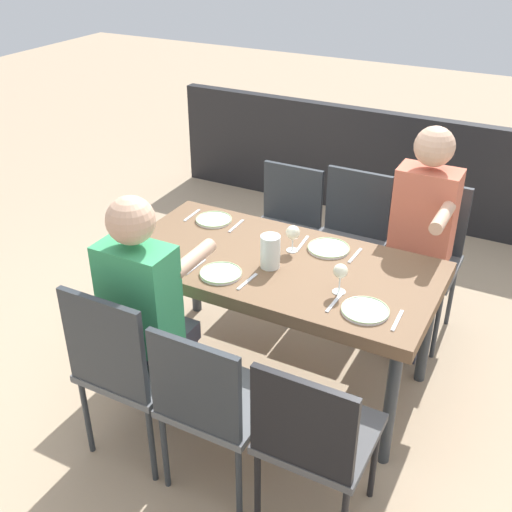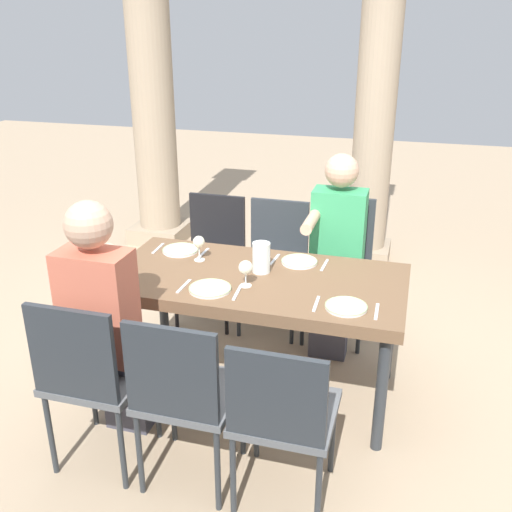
{
  "view_description": "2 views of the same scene",
  "coord_description": "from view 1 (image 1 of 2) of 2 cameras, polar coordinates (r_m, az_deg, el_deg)",
  "views": [
    {
      "loc": [
        -1.2,
        2.52,
        2.36
      ],
      "look_at": [
        0.11,
        0.04,
        0.76
      ],
      "focal_mm": 43.75,
      "sensor_mm": 36.0,
      "label": 1
    },
    {
      "loc": [
        0.8,
        -2.82,
        2.08
      ],
      "look_at": [
        -0.02,
        0.06,
        0.84
      ],
      "focal_mm": 40.58,
      "sensor_mm": 36.0,
      "label": 2
    }
  ],
  "objects": [
    {
      "name": "fork_2",
      "position": [
        3.05,
        -0.8,
        -2.35
      ],
      "size": [
        0.03,
        0.17,
        0.01
      ],
      "primitive_type": "cube",
      "rotation": [
        0.0,
        0.0,
        -0.08
      ],
      "color": "silver",
      "rests_on": "dining_table"
    },
    {
      "name": "chair_mid_north",
      "position": [
        2.73,
        -4.09,
        -12.92
      ],
      "size": [
        0.44,
        0.44,
        0.9
      ],
      "color": "#5B5E61",
      "rests_on": "ground"
    },
    {
      "name": "spoon_2",
      "position": [
        3.18,
        -5.56,
        -1.01
      ],
      "size": [
        0.02,
        0.17,
        0.01
      ],
      "primitive_type": "cube",
      "rotation": [
        0.0,
        0.0,
        -0.05
      ],
      "color": "silver",
      "rests_on": "dining_table"
    },
    {
      "name": "dining_table",
      "position": [
        3.26,
        1.97,
        -1.51
      ],
      "size": [
        1.65,
        0.83,
        0.74
      ],
      "color": "brown",
      "rests_on": "ground"
    },
    {
      "name": "fork_0",
      "position": [
        2.84,
        12.8,
        -5.76
      ],
      "size": [
        0.02,
        0.17,
        0.01
      ],
      "primitive_type": "cube",
      "rotation": [
        0.0,
        0.0,
        0.03
      ],
      "color": "silver",
      "rests_on": "dining_table"
    },
    {
      "name": "chair_east_north",
      "position": [
        2.92,
        -11.85,
        -9.53
      ],
      "size": [
        0.44,
        0.44,
        0.96
      ],
      "color": "#5B5E61",
      "rests_on": "ground"
    },
    {
      "name": "plate_0",
      "position": [
        2.87,
        9.95,
        -4.92
      ],
      "size": [
        0.22,
        0.22,
        0.02
      ],
      "color": "white",
      "rests_on": "dining_table"
    },
    {
      "name": "spoon_3",
      "position": [
        3.71,
        -5.86,
        3.73
      ],
      "size": [
        0.02,
        0.17,
        0.01
      ],
      "primitive_type": "cube",
      "rotation": [
        0.0,
        0.0,
        0.02
      ],
      "color": "silver",
      "rests_on": "dining_table"
    },
    {
      "name": "plate_3",
      "position": [
        3.64,
        -3.88,
        3.34
      ],
      "size": [
        0.21,
        0.21,
        0.02
      ],
      "color": "white",
      "rests_on": "dining_table"
    },
    {
      "name": "chair_mid_south",
      "position": [
        3.97,
        8.53,
        1.95
      ],
      "size": [
        0.44,
        0.44,
        0.92
      ],
      "color": "#5B5E61",
      "rests_on": "ground"
    },
    {
      "name": "water_pitcher",
      "position": [
        3.14,
        1.31,
        0.27
      ],
      "size": [
        0.1,
        0.1,
        0.17
      ],
      "color": "white",
      "rests_on": "dining_table"
    },
    {
      "name": "diner_man_white",
      "position": [
        2.95,
        -9.66,
        -4.99
      ],
      "size": [
        0.35,
        0.5,
        1.31
      ],
      "color": "#3F3F4C",
      "rests_on": "ground"
    },
    {
      "name": "wine_glass_1",
      "position": [
        3.28,
        3.38,
        2.09
      ],
      "size": [
        0.08,
        0.08,
        0.15
      ],
      "color": "white",
      "rests_on": "dining_table"
    },
    {
      "name": "chair_west_south",
      "position": [
        3.87,
        15.06,
        0.54
      ],
      "size": [
        0.44,
        0.44,
        0.94
      ],
      "color": "#5B5E61",
      "rests_on": "ground"
    },
    {
      "name": "ground_plane",
      "position": [
        3.65,
        1.79,
        -10.59
      ],
      "size": [
        16.0,
        16.0,
        0.0
      ],
      "primitive_type": "plane",
      "color": "tan"
    },
    {
      "name": "spoon_1",
      "position": [
        3.4,
        4.3,
        1.2
      ],
      "size": [
        0.03,
        0.17,
        0.01
      ],
      "primitive_type": "cube",
      "rotation": [
        0.0,
        0.0,
        0.08
      ],
      "color": "silver",
      "rests_on": "dining_table"
    },
    {
      "name": "fork_1",
      "position": [
        3.31,
        9.05,
        0.04
      ],
      "size": [
        0.02,
        0.17,
        0.01
      ],
      "primitive_type": "cube",
      "rotation": [
        0.0,
        0.0,
        -0.03
      ],
      "color": "silver",
      "rests_on": "dining_table"
    },
    {
      "name": "fork_3",
      "position": [
        3.57,
        -1.82,
        2.77
      ],
      "size": [
        0.02,
        0.17,
        0.01
      ],
      "primitive_type": "cube",
      "rotation": [
        0.0,
        0.0,
        0.03
      ],
      "color": "silver",
      "rests_on": "dining_table"
    },
    {
      "name": "chair_east_south",
      "position": [
        4.13,
        2.61,
        2.99
      ],
      "size": [
        0.44,
        0.44,
        0.87
      ],
      "color": "#5B5E61",
      "rests_on": "ground"
    },
    {
      "name": "diner_woman_green",
      "position": [
        3.62,
        14.73,
        1.76
      ],
      "size": [
        0.35,
        0.5,
        1.34
      ],
      "color": "#3F3F4C",
      "rests_on": "ground"
    },
    {
      "name": "spoon_0",
      "position": [
        2.91,
        7.15,
        -4.26
      ],
      "size": [
        0.02,
        0.17,
        0.01
      ],
      "primitive_type": "cube",
      "rotation": [
        0.0,
        0.0,
        -0.03
      ],
      "color": "silver",
      "rests_on": "dining_table"
    },
    {
      "name": "chair_west_north",
      "position": [
        2.57,
        5.27,
        -16.02
      ],
      "size": [
        0.44,
        0.44,
        0.9
      ],
      "color": "#4F4F50",
      "rests_on": "ground"
    },
    {
      "name": "wine_glass_0",
      "position": [
        2.94,
        7.73,
        -1.47
      ],
      "size": [
        0.07,
        0.07,
        0.15
      ],
      "color": "white",
      "rests_on": "dining_table"
    },
    {
      "name": "patio_railing",
      "position": [
        5.32,
        12.96,
        7.82
      ],
      "size": [
        4.05,
        0.1,
        0.9
      ],
      "primitive_type": "cube",
      "color": "black",
      "rests_on": "ground"
    },
    {
      "name": "plate_1",
      "position": [
        3.35,
        6.65,
        0.72
      ],
      "size": [
        0.23,
        0.23,
        0.02
      ],
      "color": "white",
      "rests_on": "dining_table"
    },
    {
      "name": "plate_2",
      "position": [
        3.11,
        -3.24,
        -1.57
      ],
      "size": [
        0.21,
        0.21,
        0.02
      ],
      "color": "white",
      "rests_on": "dining_table"
    }
  ]
}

